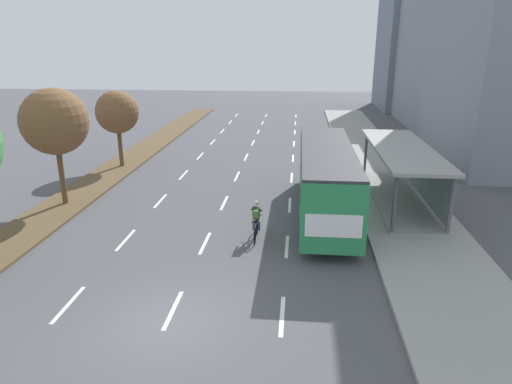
# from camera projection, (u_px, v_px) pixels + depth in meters

# --- Properties ---
(ground_plane) EXTENTS (140.00, 140.00, 0.00)m
(ground_plane) POSITION_uv_depth(u_px,v_px,m) (166.00, 324.00, 13.87)
(ground_plane) COLOR #4C4C51
(median_strip) EXTENTS (2.60, 52.00, 0.12)m
(median_strip) POSITION_uv_depth(u_px,v_px,m) (132.00, 158.00, 33.50)
(median_strip) COLOR brown
(median_strip) RESTS_ON ground
(sidewalk_right) EXTENTS (4.50, 52.00, 0.15)m
(sidewalk_right) POSITION_uv_depth(u_px,v_px,m) (375.00, 163.00, 31.93)
(sidewalk_right) COLOR gray
(sidewalk_right) RESTS_ON ground
(lane_divider_left) EXTENTS (0.14, 48.47, 0.01)m
(lane_divider_left) POSITION_uv_depth(u_px,v_px,m) (192.00, 165.00, 31.89)
(lane_divider_left) COLOR white
(lane_divider_left) RESTS_ON ground
(lane_divider_center) EXTENTS (0.14, 48.47, 0.01)m
(lane_divider_center) POSITION_uv_depth(u_px,v_px,m) (242.00, 166.00, 31.58)
(lane_divider_center) COLOR white
(lane_divider_center) RESTS_ON ground
(lane_divider_right) EXTENTS (0.14, 48.47, 0.01)m
(lane_divider_right) POSITION_uv_depth(u_px,v_px,m) (292.00, 167.00, 31.27)
(lane_divider_right) COLOR white
(lane_divider_right) RESTS_ON ground
(bus_shelter) EXTENTS (2.90, 10.17, 2.86)m
(bus_shelter) POSITION_uv_depth(u_px,v_px,m) (406.00, 169.00, 23.79)
(bus_shelter) COLOR gray
(bus_shelter) RESTS_ON sidewalk_right
(bus) EXTENTS (2.54, 11.29, 3.37)m
(bus) POSITION_uv_depth(u_px,v_px,m) (326.00, 174.00, 22.12)
(bus) COLOR #28844C
(bus) RESTS_ON ground
(cyclist) EXTENTS (0.46, 1.82, 1.71)m
(cyclist) POSITION_uv_depth(u_px,v_px,m) (256.00, 222.00, 19.66)
(cyclist) COLOR black
(cyclist) RESTS_ON ground
(median_tree_second) EXTENTS (3.32, 3.32, 5.95)m
(median_tree_second) POSITION_uv_depth(u_px,v_px,m) (54.00, 122.00, 22.64)
(median_tree_second) COLOR brown
(median_tree_second) RESTS_ON median_strip
(median_tree_third) EXTENTS (2.83, 2.83, 5.08)m
(median_tree_third) POSITION_uv_depth(u_px,v_px,m) (117.00, 112.00, 30.09)
(median_tree_third) COLOR brown
(median_tree_third) RESTS_ON median_strip
(building_mid_right) EXTENTS (7.05, 14.55, 13.35)m
(building_mid_right) POSITION_uv_depth(u_px,v_px,m) (446.00, 58.00, 45.29)
(building_mid_right) COLOR gray
(building_mid_right) RESTS_ON ground
(building_far_right) EXTENTS (6.03, 11.08, 15.73)m
(building_far_right) POSITION_uv_depth(u_px,v_px,m) (407.00, 45.00, 56.85)
(building_far_right) COLOR slate
(building_far_right) RESTS_ON ground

